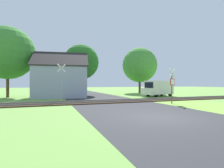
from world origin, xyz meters
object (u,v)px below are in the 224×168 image
(stop_sign_near, at_px, (172,84))
(tree_center, at_px, (81,62))
(crossing_sign_far, at_px, (62,80))
(tree_far, at_px, (140,65))
(tree_left, at_px, (8,53))
(mail_truck, at_px, (158,88))
(house, at_px, (61,81))

(stop_sign_near, relative_size, tree_center, 0.39)
(crossing_sign_far, bearing_deg, tree_center, 64.50)
(tree_far, bearing_deg, crossing_sign_far, -142.04)
(tree_left, bearing_deg, stop_sign_near, -40.25)
(tree_left, height_order, tree_center, tree_left)
(tree_left, height_order, tree_far, tree_left)
(mail_truck, bearing_deg, tree_center, 40.12)
(house, xyz_separation_m, mail_truck, (13.24, -3.17, -0.98))
(crossing_sign_far, bearing_deg, tree_far, 33.19)
(crossing_sign_far, xyz_separation_m, house, (0.37, 5.92, -0.01))
(tree_left, xyz_separation_m, mail_truck, (19.99, -5.22, -4.69))
(stop_sign_near, height_order, house, house)
(crossing_sign_far, distance_m, tree_center, 11.04)
(stop_sign_near, distance_m, tree_far, 19.32)
(tree_center, bearing_deg, house, -130.37)
(house, relative_size, tree_center, 0.95)
(tree_far, height_order, mail_truck, tree_far)
(crossing_sign_far, relative_size, tree_far, 0.43)
(stop_sign_near, distance_m, tree_left, 21.10)
(stop_sign_near, xyz_separation_m, crossing_sign_far, (-9.42, 5.40, 0.39))
(crossing_sign_far, height_order, house, house)
(tree_left, distance_m, mail_truck, 21.19)
(crossing_sign_far, xyz_separation_m, mail_truck, (13.61, 2.75, -0.99))
(house, distance_m, tree_center, 6.10)
(tree_left, bearing_deg, house, -16.94)
(mail_truck, bearing_deg, stop_sign_near, 138.83)
(tree_left, relative_size, tree_far, 1.05)
(tree_far, height_order, tree_center, tree_far)
(house, distance_m, tree_far, 17.18)
(stop_sign_near, height_order, mail_truck, stop_sign_near)
(tree_far, bearing_deg, mail_truck, -103.43)
(tree_center, bearing_deg, mail_truck, -35.90)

